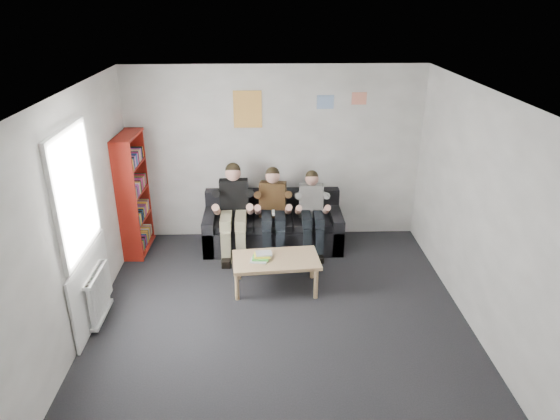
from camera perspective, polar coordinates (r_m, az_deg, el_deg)
The scene contains 14 objects.
room_shell at distance 5.38m, azimuth 0.06°, elevation -1.50°, with size 5.00×5.00×5.00m.
sofa at distance 7.74m, azimuth -0.82°, elevation -2.01°, with size 2.09×0.86×0.81m.
bookshelf at distance 7.66m, azimuth -16.31°, elevation 1.73°, with size 0.27×0.81×1.81m.
coffee_table at distance 6.56m, azimuth -0.46°, elevation -5.98°, with size 1.12×0.62×0.45m.
game_cases at distance 6.51m, azimuth -2.16°, elevation -5.37°, with size 0.28×0.25×0.07m.
person_left at distance 7.41m, azimuth -5.32°, elevation -0.14°, with size 0.43×0.92×1.35m.
person_middle at distance 7.41m, azimuth -0.80°, elevation -0.25°, with size 0.39×0.85×1.28m.
person_right at distance 7.46m, azimuth 3.68°, elevation -0.33°, with size 0.37×0.78×1.22m.
radiator at distance 6.36m, azimuth -20.03°, elevation -9.12°, with size 0.10×0.64×0.60m.
window at distance 6.06m, azimuth -21.57°, elevation -3.65°, with size 0.05×1.30×2.36m.
poster_large at distance 7.53m, azimuth -3.72°, elevation 11.41°, with size 0.42×0.01×0.55m, color #E2CD4F.
poster_blue at distance 7.56m, azimuth 5.20°, elevation 12.19°, with size 0.25×0.01×0.20m, color #4387E6.
poster_pink at distance 7.63m, azimuth 9.03°, elevation 12.48°, with size 0.22×0.01×0.18m, color #C43D84.
poster_sign at distance 7.53m, azimuth -8.44°, elevation 12.77°, with size 0.20×0.01×0.14m, color silver.
Camera 1 is at (-0.17, -4.87, 3.63)m, focal length 32.00 mm.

